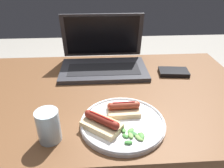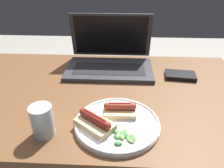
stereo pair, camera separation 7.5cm
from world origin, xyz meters
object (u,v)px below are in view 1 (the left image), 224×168
laptop (103,59)px  plate (123,123)px  drinking_glass (49,126)px  external_drive (173,72)px

laptop → plate: bearing=-83.5°
drinking_glass → external_drive: bearing=38.6°
laptop → plate: 0.41m
external_drive → plate: bearing=-122.3°
plate → external_drive: size_ratio=1.93×
plate → laptop: bearing=96.5°
drinking_glass → laptop: bearing=70.4°
laptop → drinking_glass: 0.48m
laptop → external_drive: bearing=-14.9°
drinking_glass → external_drive: (0.46, 0.37, -0.04)m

